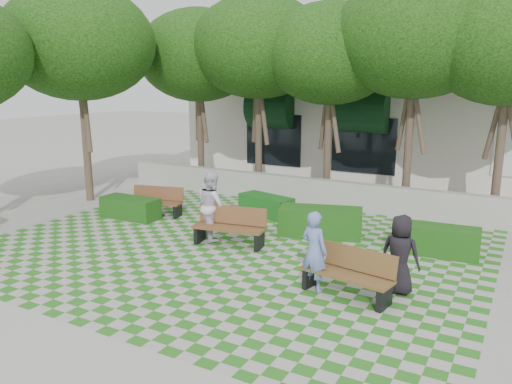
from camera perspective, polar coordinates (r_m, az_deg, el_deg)
The scene contains 17 objects.
ground at distance 11.75m, azimuth -5.76°, elevation -7.82°, with size 90.00×90.00×0.00m, color gray.
lawn at distance 12.53m, azimuth -3.13°, elevation -6.43°, with size 12.00×12.00×0.00m, color #2B721E.
sidewalk_south at distance 8.69m, azimuth -24.57°, elevation -16.59°, with size 16.00×2.00×0.01m, color #9E9B93.
sidewalk_west at distance 17.34m, azimuth -23.70°, elevation -2.12°, with size 2.00×12.00×0.01m, color #9E9B93.
retaining_wall at distance 16.87m, azimuth 6.33°, elevation 0.05°, with size 15.00×0.36×0.90m, color #9E9B93.
bench_east at distance 9.88m, azimuth 10.49°, elevation -9.15°, with size 1.87×0.91×0.94m.
bench_mid at distance 12.67m, azimuth -2.99°, elevation -4.01°, with size 1.92×0.90×0.97m.
bench_west at distance 15.76m, azimuth -11.35°, elevation -1.09°, with size 1.77×0.93×0.88m.
hedge_east at distance 12.79m, azimuth 19.91°, elevation -5.20°, with size 1.96×0.78×0.68m, color #184512.
hedge_midright at distance 13.54m, azimuth 7.37°, elevation -3.40°, with size 2.18×0.87×0.76m, color #184612.
hedge_midleft at distance 15.48m, azimuth 1.16°, elevation -1.55°, with size 1.77×0.71×0.62m, color #144C19.
hedge_west at distance 15.61m, azimuth -14.17°, elevation -1.77°, with size 1.83×0.73×0.64m, color #174412.
person_blue at distance 9.92m, azimuth 6.67°, elevation -6.74°, with size 0.59×0.39×1.63m, color #687BBD.
person_dark at distance 10.13m, azimuth 16.14°, elevation -6.87°, with size 0.77×0.50×1.58m, color black.
person_white at distance 13.07m, azimuth -5.03°, elevation -1.57°, with size 0.87×0.68×1.80m, color silver.
tree_row at distance 17.10m, azimuth 0.40°, elevation 16.24°, with size 17.70×13.40×7.41m.
building at distance 23.75m, azimuth 16.11°, elevation 8.29°, with size 18.00×8.92×5.15m.
Camera 1 is at (6.37, -8.99, 4.07)m, focal length 35.00 mm.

